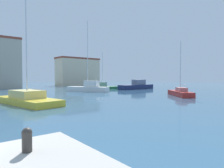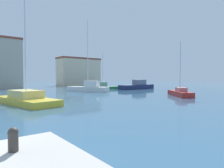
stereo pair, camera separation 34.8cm
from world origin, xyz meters
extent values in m
plane|color=#38607F|center=(15.00, 20.00, 0.00)|extent=(160.00, 160.00, 0.00)
cylinder|color=#38332D|center=(1.97, -2.10, 1.24)|extent=(0.21, 0.21, 0.41)
sphere|color=#38332D|center=(1.97, -2.10, 1.44)|extent=(0.22, 0.22, 0.22)
cube|color=white|center=(19.99, 24.25, 0.43)|extent=(5.45, 7.74, 0.86)
cube|color=silver|center=(20.36, 23.57, 1.41)|extent=(2.35, 2.87, 1.09)
cylinder|color=silver|center=(19.99, 24.25, 6.81)|extent=(0.12, 0.12, 11.90)
cylinder|color=silver|center=(20.66, 23.03, 1.76)|extent=(1.38, 2.42, 0.08)
cube|color=#19234C|center=(32.16, 23.84, 0.47)|extent=(9.09, 2.86, 0.95)
cube|color=slate|center=(32.98, 23.89, 1.50)|extent=(3.00, 1.80, 1.10)
cube|color=gold|center=(6.48, 13.78, 0.29)|extent=(4.30, 8.98, 0.59)
cube|color=#DFCD77|center=(6.48, 13.76, 0.96)|extent=(2.75, 3.74, 0.75)
cylinder|color=silver|center=(6.48, 13.78, 7.41)|extent=(0.12, 0.12, 13.66)
cylinder|color=silver|center=(6.75, 12.25, 1.49)|extent=(0.61, 2.98, 0.08)
cube|color=#28703D|center=(26.12, 28.13, 0.28)|extent=(7.48, 3.12, 0.56)
cube|color=gray|center=(25.43, 28.23, 1.04)|extent=(3.00, 1.97, 0.97)
cylinder|color=silver|center=(26.12, 28.13, 4.22)|extent=(0.12, 0.12, 7.32)
cube|color=#B22823|center=(25.51, 8.98, 0.33)|extent=(5.18, 5.88, 0.66)
cube|color=#C4716E|center=(25.20, 8.60, 0.92)|extent=(2.03, 2.16, 0.53)
cylinder|color=silver|center=(25.51, 8.98, 4.12)|extent=(0.12, 0.12, 6.91)
cylinder|color=silver|center=(24.81, 8.11, 1.56)|extent=(1.42, 1.74, 0.08)
cube|color=#B2A893|center=(10.64, 46.94, 5.62)|extent=(6.06, 8.62, 11.25)
cube|color=brown|center=(10.64, 46.94, 11.50)|extent=(6.18, 8.79, 0.50)
cube|color=beige|center=(32.63, 50.37, 4.12)|extent=(13.25, 5.70, 8.25)
cube|color=brown|center=(32.63, 50.37, 8.50)|extent=(13.52, 5.82, 0.50)
camera|label=1|loc=(0.74, -6.51, 2.63)|focal=31.92mm
camera|label=2|loc=(1.01, -6.72, 2.63)|focal=31.92mm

